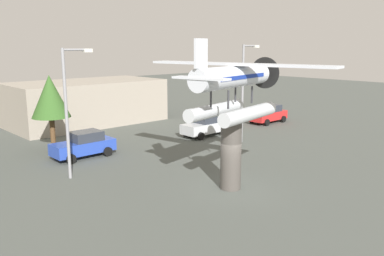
% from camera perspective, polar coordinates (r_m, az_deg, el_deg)
% --- Properties ---
extents(ground_plane, '(140.00, 140.00, 0.00)m').
position_cam_1_polar(ground_plane, '(21.91, 5.41, -8.45)').
color(ground_plane, '#4C514C').
extents(display_pedestal, '(1.10, 1.10, 3.78)m').
position_cam_1_polar(display_pedestal, '(21.33, 5.51, -3.67)').
color(display_pedestal, '#4C4742').
rests_on(display_pedestal, ground).
extents(floatplane_monument, '(7.13, 10.42, 4.00)m').
position_cam_1_polar(floatplane_monument, '(20.80, 5.88, 5.92)').
color(floatplane_monument, silver).
rests_on(floatplane_monument, display_pedestal).
extents(car_mid_blue, '(4.20, 2.02, 1.76)m').
position_cam_1_polar(car_mid_blue, '(28.43, -15.01, -2.26)').
color(car_mid_blue, '#2847B7').
rests_on(car_mid_blue, ground).
extents(car_far_silver, '(4.20, 2.02, 1.76)m').
position_cam_1_polar(car_far_silver, '(33.99, 1.91, 0.37)').
color(car_far_silver, silver).
rests_on(car_far_silver, ground).
extents(car_distant_red, '(4.20, 2.02, 1.76)m').
position_cam_1_polar(car_distant_red, '(40.46, 10.73, 1.98)').
color(car_distant_red, red).
rests_on(car_distant_red, ground).
extents(streetlight_primary, '(1.84, 0.28, 7.35)m').
position_cam_1_polar(streetlight_primary, '(23.58, -16.92, 3.32)').
color(streetlight_primary, gray).
rests_on(streetlight_primary, ground).
extents(streetlight_secondary, '(1.84, 0.28, 7.56)m').
position_cam_1_polar(streetlight_secondary, '(31.66, 7.39, 5.91)').
color(streetlight_secondary, gray).
rests_on(streetlight_secondary, ground).
extents(storefront_building, '(14.30, 7.50, 4.11)m').
position_cam_1_polar(storefront_building, '(40.74, -14.69, 3.54)').
color(storefront_building, '#9E9384').
rests_on(storefront_building, ground).
extents(tree_east, '(2.70, 2.70, 5.46)m').
position_cam_1_polar(tree_east, '(30.34, -19.37, 4.17)').
color(tree_east, brown).
rests_on(tree_east, ground).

